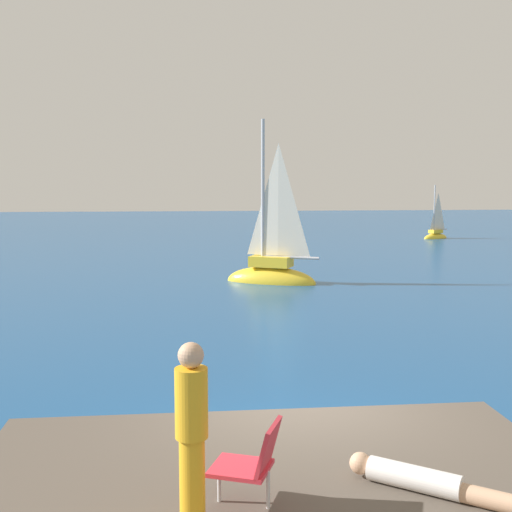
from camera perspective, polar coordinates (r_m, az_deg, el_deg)
name	(u,v)px	position (r m, az deg, el deg)	size (l,w,h in m)	color
ground_plane	(300,463)	(9.46, 3.84, -17.59)	(160.00, 160.00, 0.00)	navy
boulder_seaward	(391,476)	(9.25, 11.70, -18.30)	(1.45, 1.16, 0.80)	#4F4B3D
boulder_inland	(359,475)	(9.20, 9.02, -18.40)	(1.24, 0.99, 0.68)	#535447
sailboat_near	(271,273)	(25.21, 1.36, -1.49)	(3.77, 2.71, 6.86)	yellow
sailboat_far	(436,235)	(46.73, 15.43, 1.76)	(2.22, 1.64, 4.05)	yellow
person_sunbather	(428,482)	(6.75, 14.76, -18.53)	(1.48, 1.18, 0.25)	white
person_standing	(192,430)	(5.72, -5.64, -14.89)	(0.28, 0.28, 1.62)	gold
beach_chair	(253,460)	(6.19, -0.27, -17.38)	(0.73, 0.67, 0.80)	#E03342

